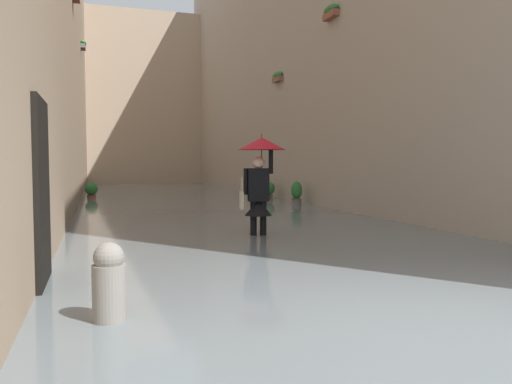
# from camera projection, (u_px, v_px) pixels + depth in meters

# --- Properties ---
(ground_plane) EXTENTS (72.07, 72.07, 0.00)m
(ground_plane) POSITION_uv_depth(u_px,v_px,m) (184.00, 205.00, 17.63)
(ground_plane) COLOR gray
(flood_water) EXTENTS (7.87, 34.83, 0.18)m
(flood_water) POSITION_uv_depth(u_px,v_px,m) (184.00, 203.00, 17.63)
(flood_water) COLOR slate
(flood_water) RESTS_ON ground_plane
(building_facade_left) EXTENTS (2.04, 32.83, 13.90)m
(building_facade_left) POSITION_uv_depth(u_px,v_px,m) (300.00, 19.00, 18.58)
(building_facade_left) COLOR #A89989
(building_facade_left) RESTS_ON ground_plane
(building_facade_right) EXTENTS (2.04, 32.83, 12.78)m
(building_facade_right) POSITION_uv_depth(u_px,v_px,m) (46.00, 12.00, 15.90)
(building_facade_right) COLOR gray
(building_facade_right) RESTS_ON ground_plane
(building_facade_far) EXTENTS (10.67, 1.80, 11.10)m
(building_facade_far) POSITION_uv_depth(u_px,v_px,m) (144.00, 100.00, 31.86)
(building_facade_far) COLOR tan
(building_facade_far) RESTS_ON ground_plane
(person_wading) EXTENTS (0.88, 0.88, 2.03)m
(person_wading) POSITION_uv_depth(u_px,v_px,m) (260.00, 171.00, 8.99)
(person_wading) COLOR black
(person_wading) RESTS_ON ground_plane
(potted_plant_far_left) EXTENTS (0.54, 0.54, 0.83)m
(potted_plant_far_left) POSITION_uv_depth(u_px,v_px,m) (268.00, 191.00, 18.16)
(potted_plant_far_left) COLOR brown
(potted_plant_far_left) RESTS_ON ground_plane
(potted_plant_near_left) EXTENTS (0.45, 0.45, 0.78)m
(potted_plant_near_left) POSITION_uv_depth(u_px,v_px,m) (256.00, 190.00, 19.52)
(potted_plant_near_left) COLOR brown
(potted_plant_near_left) RESTS_ON ground_plane
(potted_plant_near_right) EXTENTS (0.47, 0.47, 0.77)m
(potted_plant_near_right) POSITION_uv_depth(u_px,v_px,m) (91.00, 191.00, 18.71)
(potted_plant_near_right) COLOR brown
(potted_plant_near_right) RESTS_ON ground_plane
(potted_plant_mid_left) EXTENTS (0.36, 0.36, 0.92)m
(potted_plant_mid_left) POSITION_uv_depth(u_px,v_px,m) (297.00, 195.00, 15.75)
(potted_plant_mid_left) COLOR #66605B
(potted_plant_mid_left) RESTS_ON ground_plane
(mooring_bollard) EXTENTS (0.28, 0.28, 0.84)m
(mooring_bollard) POSITION_uv_depth(u_px,v_px,m) (109.00, 292.00, 4.12)
(mooring_bollard) COLOR gray
(mooring_bollard) RESTS_ON ground_plane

